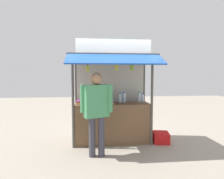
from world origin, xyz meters
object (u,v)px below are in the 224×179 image
banana_bunch_rightmost (132,68)px  vendor_person (97,107)px  water_bottle_back_right (120,98)px  water_bottle_front_right (89,98)px  banana_bunch_inner_left (116,67)px  magazine_stack_mid_left (92,104)px  water_bottle_rear_center (139,97)px  magazine_stack_right (110,102)px  magazine_stack_front_left (80,102)px  banana_bunch_inner_right (88,68)px  water_bottle_mid_right (143,98)px  water_bottle_back_left (124,97)px  plastic_crate (161,137)px

banana_bunch_rightmost → vendor_person: 1.23m
banana_bunch_rightmost → water_bottle_back_right: bearing=111.0°
water_bottle_front_right → banana_bunch_inner_left: size_ratio=1.27×
magazine_stack_mid_left → water_bottle_rear_center: bearing=16.8°
magazine_stack_right → banana_bunch_inner_left: size_ratio=1.04×
water_bottle_rear_center → magazine_stack_right: bearing=-162.8°
water_bottle_front_right → magazine_stack_front_left: 0.23m
magazine_stack_right → magazine_stack_front_left: magazine_stack_right is taller
banana_bunch_inner_left → banana_bunch_inner_right: 0.65m
banana_bunch_inner_right → vendor_person: size_ratio=0.16×
magazine_stack_mid_left → magazine_stack_front_left: (-0.29, 0.22, 0.02)m
banana_bunch_rightmost → vendor_person: bearing=-152.9°
water_bottle_rear_center → banana_bunch_inner_right: banana_bunch_inner_right is taller
magazine_stack_front_left → banana_bunch_inner_left: banana_bunch_inner_left is taller
water_bottle_back_right → water_bottle_rear_center: size_ratio=0.97×
water_bottle_mid_right → banana_bunch_inner_right: size_ratio=0.83×
water_bottle_back_left → vendor_person: vendor_person is taller
water_bottle_back_left → magazine_stack_front_left: bearing=-174.2°
banana_bunch_rightmost → plastic_crate: 1.93m
water_bottle_rear_center → water_bottle_front_right: bearing=-174.8°
magazine_stack_mid_left → plastic_crate: size_ratio=0.66×
banana_bunch_inner_left → plastic_crate: 2.11m
water_bottle_front_right → plastic_crate: water_bottle_front_right is taller
water_bottle_rear_center → magazine_stack_right: 0.84m
water_bottle_back_left → plastic_crate: 1.37m
banana_bunch_inner_right → magazine_stack_front_left: bearing=115.8°
magazine_stack_mid_left → banana_bunch_rightmost: (0.91, -0.20, 0.86)m
water_bottle_front_right → banana_bunch_inner_left: (0.65, -0.45, 0.74)m
plastic_crate → water_bottle_rear_center: bearing=143.5°
water_bottle_front_right → vendor_person: (0.19, -0.87, -0.08)m
water_bottle_back_left → water_bottle_front_right: 0.92m
water_bottle_back_right → vendor_person: vendor_person is taller
water_bottle_rear_center → plastic_crate: (0.48, -0.36, -0.99)m
plastic_crate → magazine_stack_mid_left: bearing=-179.4°
water_bottle_mid_right → banana_bunch_inner_right: banana_bunch_inner_right is taller
vendor_person → plastic_crate: bearing=0.3°
magazine_stack_mid_left → magazine_stack_right: bearing=16.1°
magazine_stack_mid_left → banana_bunch_inner_left: size_ratio=0.99×
water_bottle_back_left → water_bottle_front_right: water_bottle_front_right is taller
magazine_stack_front_left → banana_bunch_rightmost: banana_bunch_rightmost is taller
banana_bunch_inner_right → vendor_person: bearing=-65.6°
water_bottle_mid_right → vendor_person: bearing=-140.8°
water_bottle_mid_right → plastic_crate: water_bottle_mid_right is taller
water_bottle_mid_right → banana_bunch_inner_left: bearing=-142.6°
banana_bunch_inner_right → plastic_crate: size_ratio=0.73×
water_bottle_back_left → water_bottle_mid_right: 0.51m
magazine_stack_right → magazine_stack_mid_left: magazine_stack_right is taller
water_bottle_front_right → banana_bunch_inner_right: (-0.00, -0.45, 0.71)m
banana_bunch_inner_right → vendor_person: 0.92m
water_bottle_rear_center → banana_bunch_inner_left: 1.17m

